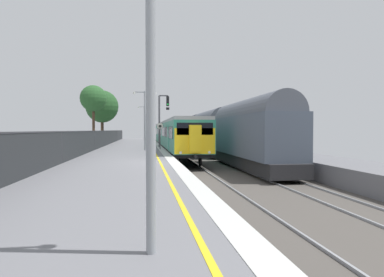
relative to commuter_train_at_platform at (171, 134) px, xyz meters
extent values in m
cube|color=slate|center=(-4.60, -22.73, -1.77)|extent=(6.40, 110.00, 1.00)
cube|color=silver|center=(-1.70, -22.73, -1.26)|extent=(0.60, 110.00, 0.01)
cube|color=yellow|center=(-2.45, -22.73, -1.26)|extent=(0.12, 110.00, 0.01)
cube|color=#4C4742|center=(4.10, -22.73, -2.37)|extent=(11.00, 110.00, 0.20)
cube|color=slate|center=(7.50, -22.73, -1.77)|extent=(3.60, 110.00, 1.00)
cube|color=gray|center=(-0.71, -22.73, -2.23)|extent=(0.07, 110.00, 0.08)
cube|color=gray|center=(0.72, -22.73, -2.23)|extent=(0.07, 110.00, 0.08)
cube|color=gray|center=(3.29, -22.73, -2.23)|extent=(0.07, 110.00, 0.08)
cube|color=gray|center=(4.72, -22.73, -2.23)|extent=(0.07, 110.00, 0.08)
cube|color=#2D846B|center=(0.00, -9.76, 0.00)|extent=(2.80, 19.05, 2.30)
cube|color=black|center=(0.00, -9.76, -1.27)|extent=(2.64, 18.45, 0.25)
cube|color=#999E9E|center=(0.00, -9.76, 1.27)|extent=(2.68, 19.05, 0.24)
cube|color=black|center=(-1.41, -9.76, 0.30)|extent=(0.02, 17.45, 0.84)
cube|color=teal|center=(-1.41, -14.53, -0.10)|extent=(0.03, 1.10, 1.90)
cube|color=teal|center=(-1.41, -5.00, -0.10)|extent=(0.03, 1.10, 1.90)
cylinder|color=black|center=(-0.78, -16.69, -1.77)|extent=(0.12, 0.84, 0.84)
cylinder|color=black|center=(0.78, -16.69, -1.77)|extent=(0.12, 0.84, 0.84)
cylinder|color=black|center=(-0.78, -2.84, -1.77)|extent=(0.12, 0.84, 0.84)
cylinder|color=black|center=(0.78, -2.84, -1.77)|extent=(0.12, 0.84, 0.84)
cube|color=#2D846B|center=(0.00, 9.88, 0.00)|extent=(2.80, 19.05, 2.30)
cube|color=black|center=(0.00, 9.88, -1.27)|extent=(2.64, 18.45, 0.25)
cube|color=#999E9E|center=(0.00, 9.88, 1.27)|extent=(2.68, 19.05, 0.24)
cube|color=black|center=(-1.41, 9.88, 0.30)|extent=(0.02, 17.45, 0.84)
cube|color=teal|center=(-1.41, 5.12, -0.10)|extent=(0.03, 1.10, 1.90)
cube|color=teal|center=(-1.41, 14.65, -0.10)|extent=(0.03, 1.10, 1.90)
cylinder|color=black|center=(-0.78, 2.96, -1.77)|extent=(0.12, 0.84, 0.84)
cylinder|color=black|center=(0.78, 2.96, -1.77)|extent=(0.12, 0.84, 0.84)
cylinder|color=black|center=(-0.78, 16.81, -1.77)|extent=(0.12, 0.84, 0.84)
cylinder|color=black|center=(0.78, 16.81, -1.77)|extent=(0.12, 0.84, 0.84)
cube|color=yellow|center=(0.00, -19.25, -0.25)|extent=(2.70, 0.10, 1.70)
cube|color=black|center=(0.00, -19.26, 0.55)|extent=(2.40, 0.08, 0.80)
cube|color=yellow|center=(0.00, -19.39, -0.10)|extent=(0.80, 0.24, 1.80)
cylinder|color=white|center=(-0.95, -19.31, -1.00)|extent=(0.18, 0.06, 0.18)
cylinder|color=white|center=(0.95, -19.31, -1.00)|extent=(0.18, 0.06, 0.18)
cylinder|color=black|center=(0.00, -19.54, -1.25)|extent=(0.20, 0.35, 0.20)
cube|color=black|center=(0.00, 9.88, 1.52)|extent=(0.60, 0.90, 0.20)
cube|color=#232326|center=(4.00, -18.54, -1.64)|extent=(2.30, 13.21, 0.79)
cube|color=#4C5666|center=(4.00, -18.54, 0.10)|extent=(2.60, 12.41, 2.68)
cylinder|color=#515660|center=(4.00, -18.54, 1.44)|extent=(2.39, 12.01, 2.39)
cylinder|color=black|center=(3.22, -23.14, -1.77)|extent=(0.12, 0.84, 0.84)
cylinder|color=black|center=(4.78, -23.14, -1.77)|extent=(0.12, 0.84, 0.84)
cylinder|color=black|center=(3.22, -13.94, -1.77)|extent=(0.12, 0.84, 0.84)
cylinder|color=black|center=(4.78, -13.94, -1.77)|extent=(0.12, 0.84, 0.84)
cube|color=#232326|center=(4.00, -4.53, -1.64)|extent=(2.30, 13.21, 0.79)
cube|color=#4C5666|center=(4.00, -4.53, 0.10)|extent=(2.60, 12.41, 2.68)
cylinder|color=#515660|center=(4.00, -4.53, 1.44)|extent=(2.39, 12.01, 2.39)
cylinder|color=black|center=(3.22, -9.14, -1.77)|extent=(0.12, 0.84, 0.84)
cylinder|color=black|center=(4.78, -9.14, -1.77)|extent=(0.12, 0.84, 0.84)
cylinder|color=black|center=(3.22, 0.07, -1.77)|extent=(0.12, 0.84, 0.84)
cylinder|color=black|center=(4.78, 0.07, -1.77)|extent=(0.12, 0.84, 0.84)
cube|color=#232326|center=(4.00, 9.47, -1.64)|extent=(2.30, 13.21, 0.79)
cube|color=#4C5666|center=(4.00, 9.47, 0.10)|extent=(2.60, 12.41, 2.68)
cylinder|color=#515660|center=(4.00, 9.47, 1.44)|extent=(2.39, 12.01, 2.39)
cylinder|color=black|center=(3.22, 4.87, -1.77)|extent=(0.12, 0.84, 0.84)
cylinder|color=black|center=(4.78, 4.87, -1.77)|extent=(0.12, 0.84, 0.84)
cylinder|color=black|center=(3.22, 14.08, -1.77)|extent=(0.12, 0.84, 0.84)
cylinder|color=black|center=(4.78, 14.08, -1.77)|extent=(0.12, 0.84, 0.84)
cylinder|color=#47474C|center=(-1.75, -7.04, 1.34)|extent=(0.18, 0.18, 5.21)
cube|color=#47474C|center=(-1.30, -7.04, 3.94)|extent=(0.90, 0.12, 0.12)
cube|color=black|center=(-0.90, -7.04, 3.39)|extent=(0.28, 0.20, 1.00)
cylinder|color=black|center=(-0.90, -7.16, 3.71)|extent=(0.16, 0.04, 0.16)
cylinder|color=black|center=(-0.90, -7.16, 3.39)|extent=(0.16, 0.04, 0.16)
cylinder|color=#19D83F|center=(-0.90, -7.16, 3.07)|extent=(0.16, 0.04, 0.16)
cube|color=black|center=(-0.90, -7.04, 2.64)|extent=(0.32, 0.16, 0.24)
cylinder|color=#59595B|center=(-1.85, -10.59, -0.25)|extent=(0.08, 0.08, 2.04)
cylinder|color=black|center=(-1.85, -10.59, 0.83)|extent=(0.59, 0.02, 0.59)
cylinder|color=silver|center=(-1.85, -10.60, 0.83)|extent=(0.56, 0.02, 0.56)
cube|color=black|center=(-1.85, -10.62, 0.83)|extent=(0.24, 0.01, 0.18)
cylinder|color=#93999E|center=(-3.21, -36.02, 1.58)|extent=(0.14, 0.14, 5.69)
cylinder|color=#93999E|center=(-3.21, -11.79, 1.28)|extent=(0.14, 0.14, 5.09)
cube|color=#93999E|center=(-2.76, -11.79, 3.73)|extent=(0.90, 0.08, 0.08)
cylinder|color=silver|center=(-2.31, -11.79, 3.65)|extent=(0.20, 0.20, 0.18)
cube|color=#93999E|center=(-3.66, -11.79, 3.73)|extent=(0.90, 0.08, 0.08)
cylinder|color=silver|center=(-4.11, -11.79, 3.65)|extent=(0.20, 0.20, 0.18)
cylinder|color=#93999E|center=(-3.21, 12.45, 1.49)|extent=(0.14, 0.14, 5.51)
cube|color=#93999E|center=(-2.76, 12.45, 4.14)|extent=(0.90, 0.08, 0.08)
cylinder|color=silver|center=(-2.31, 12.45, 4.06)|extent=(0.20, 0.20, 0.18)
cube|color=#93999E|center=(-3.66, 12.45, 4.14)|extent=(0.90, 0.08, 0.08)
cylinder|color=silver|center=(-4.11, 12.45, 4.06)|extent=(0.20, 0.20, 0.18)
cube|color=#282B2D|center=(-7.55, -22.73, -0.44)|extent=(0.03, 99.00, 1.66)
cube|color=#38383D|center=(-7.55, -22.73, 0.39)|extent=(0.06, 99.00, 0.06)
cylinder|color=#38383D|center=(-7.55, -22.73, -0.44)|extent=(0.07, 0.07, 1.66)
cylinder|color=#38383D|center=(-7.55, -11.04, -0.44)|extent=(0.07, 0.07, 1.66)
cylinder|color=#38383D|center=(-7.55, 0.65, -0.44)|extent=(0.07, 0.07, 1.66)
cylinder|color=#38383D|center=(-7.55, 12.33, -0.44)|extent=(0.07, 0.07, 1.66)
cylinder|color=#38383D|center=(-7.55, 24.02, -0.44)|extent=(0.07, 0.07, 1.66)
cylinder|color=#473323|center=(-9.02, 6.76, 0.62)|extent=(0.41, 0.41, 3.78)
sphere|color=#234C23|center=(-9.02, 6.76, 3.74)|extent=(4.48, 4.48, 4.48)
sphere|color=#234C23|center=(-9.01, 6.64, 3.18)|extent=(3.36, 3.36, 3.36)
cylinder|color=#473323|center=(-9.08, -0.85, 1.02)|extent=(0.31, 0.31, 4.57)
sphere|color=#285628|center=(-9.08, -0.85, 4.14)|extent=(3.05, 3.05, 3.05)
sphere|color=#285628|center=(-8.86, -0.87, 3.76)|extent=(2.01, 2.01, 2.01)
camera|label=1|loc=(-3.31, -40.72, 0.48)|focal=31.12mm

